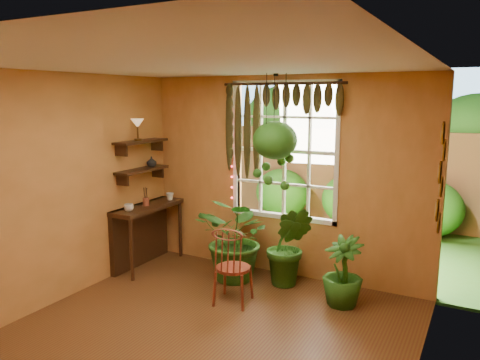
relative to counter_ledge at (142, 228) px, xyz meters
The scene contains 23 objects.
floor 2.55m from the counter_ledge, 39.96° to the right, with size 4.50×4.50×0.00m, color brown.
ceiling 3.29m from the counter_ledge, 39.96° to the right, with size 4.50×4.50×0.00m, color white.
wall_back 2.17m from the counter_ledge, 18.80° to the left, with size 4.00×4.00×0.00m, color #CE8946.
wall_left 1.79m from the counter_ledge, 93.24° to the right, with size 4.50×4.50×0.00m, color #CE8946.
wall_right 4.30m from the counter_ledge, 22.26° to the right, with size 4.50×4.50×0.00m, color #CE8946.
window 2.33m from the counter_ledge, 19.65° to the left, with size 1.52×0.10×1.86m.
valance_vine 2.57m from the counter_ledge, 17.07° to the left, with size 1.70×0.12×1.10m.
string_lights 1.76m from the counter_ledge, 27.17° to the left, with size 0.03×0.03×1.54m, color #FF2633, non-canonical shape.
wall_plates 4.02m from the counter_ledge, ahead, with size 0.04×0.32×1.10m, color beige, non-canonical shape.
counter_ledge is the anchor object (origin of this frame).
shelf_lower 0.85m from the counter_ledge, ahead, with size 0.25×0.90×0.04m, color #321B0D.
shelf_upper 1.25m from the counter_ledge, ahead, with size 0.25×0.90×0.04m, color #321B0D.
backyard 5.74m from the counter_ledge, 67.84° to the left, with size 14.00×10.00×12.00m.
windsor_chair 1.88m from the counter_ledge, 16.75° to the right, with size 0.47×0.49×1.09m.
potted_plant_left 1.51m from the counter_ledge, ahead, with size 1.04×0.90×1.15m, color #144512.
potted_plant_mid 2.18m from the counter_ledge, ahead, with size 0.58×0.47×1.06m, color #144512.
potted_plant_right 2.94m from the counter_ledge, ahead, with size 0.46×0.46×0.83m, color #144512.
hanging_basket 2.34m from the counter_ledge, ahead, with size 0.57×0.57×1.46m.
cup_a 0.59m from the counter_ledge, 72.64° to the right, with size 0.13×0.13×0.10m, color silver.
cup_b 0.61m from the counter_ledge, 65.64° to the left, with size 0.12×0.12×0.11m, color beige.
brush_jar 0.49m from the counter_ledge, 17.03° to the right, with size 0.09×0.09×0.33m.
shelf_vase 0.96m from the counter_ledge, 79.15° to the left, with size 0.14×0.14×0.15m, color #B2AD99.
tiffany_lamp 1.49m from the counter_ledge, 59.11° to the right, with size 0.18×0.18×0.30m.
Camera 1 is at (2.41, -3.48, 2.41)m, focal length 35.00 mm.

